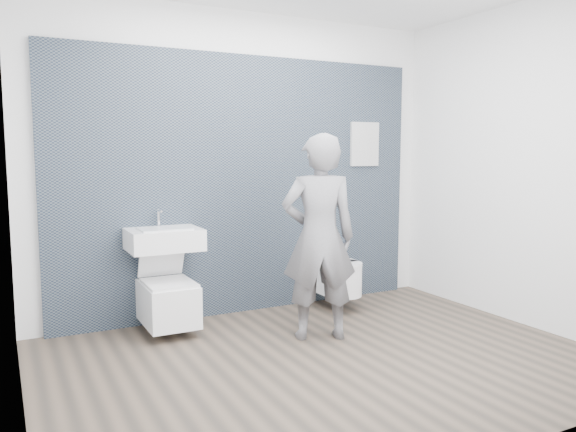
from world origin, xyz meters
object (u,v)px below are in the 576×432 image
toilet_rounded (337,277)px  visitor (319,237)px  toilet_square (168,300)px  washbasin (164,239)px

toilet_rounded → visitor: size_ratio=0.36×
toilet_square → toilet_rounded: bearing=-0.4°
washbasin → visitor: 1.30m
washbasin → toilet_square: washbasin is taller
toilet_square → toilet_rounded: toilet_square is taller
toilet_rounded → visitor: (-0.61, -0.68, 0.52)m
washbasin → visitor: visitor is taller
toilet_rounded → visitor: 1.05m
washbasin → toilet_square: size_ratio=0.79×
washbasin → toilet_rounded: bearing=-2.7°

